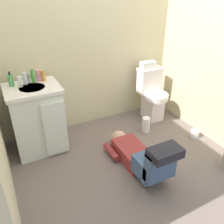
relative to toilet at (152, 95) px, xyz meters
The scene contains 16 objects.
ground_plane 1.16m from the toilet, 141.47° to the right, with size 2.95×2.95×0.04m, color #6A5D56.
wall_back 1.24m from the toilet, 158.60° to the left, with size 2.61×0.08×2.40m, color beige.
wall_right 1.15m from the toilet, 58.87° to the right, with size 0.08×1.95×2.40m, color beige.
toilet is the anchor object (origin of this frame).
vanity_cabinet 1.67m from the toilet, behind, with size 0.60×0.53×0.82m.
faucet 1.75m from the toilet, behind, with size 0.02×0.02×0.10m, color silver.
person_plumber 1.23m from the toilet, 130.03° to the right, with size 0.39×1.06×0.52m.
tissue_box 0.44m from the toilet, 116.43° to the left, with size 0.22×0.11×0.10m, color silver.
soap_dispenser 1.94m from the toilet, behind, with size 0.06×0.06×0.17m.
bottle_white 1.85m from the toilet, behind, with size 0.05×0.05×0.12m, color white.
bottle_clear 1.79m from the toilet, behind, with size 0.04×0.04×0.14m, color silver.
bottle_green 1.71m from the toilet, behind, with size 0.04×0.04×0.16m, color #499C46.
bottle_pink 1.65m from the toilet, behind, with size 0.06×0.06×0.14m, color pink.
bottle_amber 1.60m from the toilet, behind, with size 0.05×0.05×0.12m, color #CD8732.
paper_towel_roll 0.51m from the toilet, 133.20° to the right, with size 0.11×0.11×0.21m, color white.
toilet_paper_roll 0.83m from the toilet, 74.01° to the right, with size 0.11×0.11×0.10m, color white.
Camera 1 is at (-1.13, -1.94, 1.84)m, focal length 38.41 mm.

